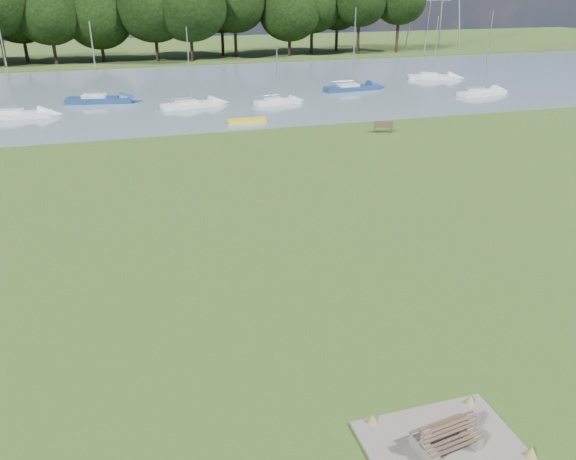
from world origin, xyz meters
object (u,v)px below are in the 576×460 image
object	(u,v)px
kayak	(247,121)
bench_pair	(447,436)
sailboat_5	(99,98)
sailboat_4	(352,86)
sailboat_0	(277,100)
riverbank_bench	(383,127)
sailboat_6	(15,113)
sailboat_1	(482,91)
sailboat_2	(432,75)
sailboat_3	(191,103)

from	to	relation	value
kayak	bench_pair	bearing A→B (deg)	-95.59
sailboat_5	sailboat_4	bearing A→B (deg)	8.41
bench_pair	sailboat_0	distance (m)	46.23
riverbank_bench	sailboat_0	bearing A→B (deg)	130.47
sailboat_0	sailboat_5	size ratio (longest dim) A/B	0.79
riverbank_bench	sailboat_5	distance (m)	29.81
riverbank_bench	sailboat_6	size ratio (longest dim) A/B	0.20
sailboat_0	sailboat_1	xyz separation A→B (m)	(22.85, -1.67, 0.02)
kayak	sailboat_2	xyz separation A→B (m)	(27.86, 16.66, 0.28)
kayak	sailboat_4	xyz separation A→B (m)	(14.94, 12.00, 0.30)
kayak	sailboat_6	size ratio (longest dim) A/B	0.42
sailboat_2	sailboat_0	bearing A→B (deg)	-137.70
sailboat_0	sailboat_1	world-z (taller)	sailboat_1
riverbank_bench	sailboat_2	xyz separation A→B (m)	(17.80, 23.19, 0.02)
bench_pair	sailboat_4	bearing A→B (deg)	62.27
kayak	sailboat_2	world-z (taller)	sailboat_2
bench_pair	sailboat_2	bearing A→B (deg)	52.66
bench_pair	sailboat_4	world-z (taller)	sailboat_4
sailboat_1	sailboat_3	xyz separation A→B (m)	(-31.40, 2.68, -0.02)
sailboat_0	sailboat_2	size ratio (longest dim) A/B	0.83
sailboat_1	sailboat_6	size ratio (longest dim) A/B	1.07
sailboat_3	sailboat_2	bearing A→B (deg)	4.74
sailboat_4	sailboat_5	world-z (taller)	sailboat_4
sailboat_3	sailboat_6	size ratio (longest dim) A/B	0.93
bench_pair	riverbank_bench	distance (m)	34.64
bench_pair	sailboat_3	size ratio (longest dim) A/B	0.25
sailboat_4	bench_pair	bearing A→B (deg)	-114.55
sailboat_4	sailboat_5	xyz separation A→B (m)	(-27.57, 0.82, 0.05)
riverbank_bench	sailboat_6	world-z (taller)	sailboat_6
bench_pair	sailboat_2	size ratio (longest dim) A/B	0.25
sailboat_4	sailboat_3	bearing A→B (deg)	-172.85
sailboat_3	sailboat_5	distance (m)	9.97
sailboat_3	sailboat_4	size ratio (longest dim) A/B	0.85
riverbank_bench	sailboat_2	distance (m)	29.23
riverbank_bench	sailboat_1	xyz separation A→B (m)	(17.48, 11.89, -0.02)
sailboat_5	sailboat_6	size ratio (longest dim) A/B	0.97
riverbank_bench	sailboat_2	size ratio (longest dim) A/B	0.22
sailboat_4	sailboat_2	bearing A→B (deg)	15.13
bench_pair	sailboat_1	size ratio (longest dim) A/B	0.21
sailboat_4	sailboat_6	distance (m)	35.08
sailboat_2	sailboat_3	xyz separation A→B (m)	(-31.72, -8.61, -0.06)
sailboat_1	sailboat_2	xyz separation A→B (m)	(0.32, 11.30, 0.04)
sailboat_3	sailboat_5	world-z (taller)	sailboat_5
sailboat_3	bench_pair	bearing A→B (deg)	-99.72
sailboat_0	sailboat_5	xyz separation A→B (m)	(-17.31, 5.78, 0.12)
sailboat_0	sailboat_6	world-z (taller)	sailboat_6
riverbank_bench	kayak	world-z (taller)	riverbank_bench
riverbank_bench	sailboat_0	world-z (taller)	sailboat_0
sailboat_2	sailboat_6	xyz separation A→B (m)	(-47.77, -8.67, -0.02)
sailboat_0	sailboat_4	bearing A→B (deg)	15.83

